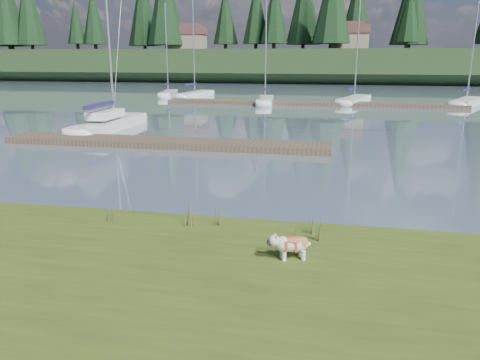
# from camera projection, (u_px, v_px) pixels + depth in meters

# --- Properties ---
(ground) EXTENTS (200.00, 200.00, 0.00)m
(ground) POSITION_uv_depth(u_px,v_px,m) (288.00, 105.00, 41.89)
(ground) COLOR slate
(ground) RESTS_ON ground
(bank) EXTENTS (60.00, 9.00, 0.35)m
(bank) POSITION_uv_depth(u_px,v_px,m) (76.00, 310.00, 7.73)
(bank) COLOR #3F4F18
(bank) RESTS_ON ground
(ridge) EXTENTS (200.00, 20.00, 5.00)m
(ridge) POSITION_uv_depth(u_px,v_px,m) (313.00, 66.00, 81.99)
(ridge) COLOR black
(ridge) RESTS_ON ground
(bulldog) EXTENTS (0.86, 0.51, 0.51)m
(bulldog) POSITION_uv_depth(u_px,v_px,m) (292.00, 243.00, 9.20)
(bulldog) COLOR silver
(bulldog) RESTS_ON bank
(sailboat_main) EXTENTS (1.77, 8.47, 12.20)m
(sailboat_main) POSITION_uv_depth(u_px,v_px,m) (114.00, 121.00, 28.29)
(sailboat_main) COLOR white
(sailboat_main) RESTS_ON ground
(dock_near) EXTENTS (16.00, 2.00, 0.30)m
(dock_near) POSITION_uv_depth(u_px,v_px,m) (164.00, 143.00, 22.71)
(dock_near) COLOR #4C3D2C
(dock_near) RESTS_ON ground
(dock_far) EXTENTS (26.00, 2.20, 0.30)m
(dock_far) POSITION_uv_depth(u_px,v_px,m) (311.00, 103.00, 41.47)
(dock_far) COLOR #4C3D2C
(dock_far) RESTS_ON ground
(sailboat_bg_0) EXTENTS (2.53, 6.59, 9.56)m
(sailboat_bg_0) POSITION_uv_depth(u_px,v_px,m) (169.00, 93.00, 50.44)
(sailboat_bg_0) COLOR white
(sailboat_bg_0) RESTS_ON ground
(sailboat_bg_1) EXTENTS (2.70, 7.56, 11.13)m
(sailboat_bg_1) POSITION_uv_depth(u_px,v_px,m) (198.00, 94.00, 49.68)
(sailboat_bg_1) COLOR white
(sailboat_bg_1) RESTS_ON ground
(sailboat_bg_2) EXTENTS (1.98, 6.80, 10.21)m
(sailboat_bg_2) POSITION_uv_depth(u_px,v_px,m) (265.00, 100.00, 43.05)
(sailboat_bg_2) COLOR white
(sailboat_bg_2) RESTS_ON ground
(sailboat_bg_3) EXTENTS (3.65, 7.96, 11.54)m
(sailboat_bg_3) POSITION_uv_depth(u_px,v_px,m) (356.00, 99.00, 43.60)
(sailboat_bg_3) COLOR white
(sailboat_bg_3) RESTS_ON ground
(sailboat_bg_4) EXTENTS (4.48, 7.40, 11.08)m
(sailboat_bg_4) POSITION_uv_depth(u_px,v_px,m) (468.00, 101.00, 41.65)
(sailboat_bg_4) COLOR white
(sailboat_bg_4) RESTS_ON ground
(weed_0) EXTENTS (0.17, 0.14, 0.66)m
(weed_0) POSITION_uv_depth(u_px,v_px,m) (189.00, 215.00, 10.95)
(weed_0) COLOR #475B23
(weed_0) RESTS_ON bank
(weed_1) EXTENTS (0.17, 0.14, 0.50)m
(weed_1) POSITION_uv_depth(u_px,v_px,m) (217.00, 217.00, 11.00)
(weed_1) COLOR #475B23
(weed_1) RESTS_ON bank
(weed_2) EXTENTS (0.17, 0.14, 0.69)m
(weed_2) POSITION_uv_depth(u_px,v_px,m) (321.00, 228.00, 10.08)
(weed_2) COLOR #475B23
(weed_2) RESTS_ON bank
(weed_3) EXTENTS (0.17, 0.14, 0.52)m
(weed_3) POSITION_uv_depth(u_px,v_px,m) (109.00, 213.00, 11.29)
(weed_3) COLOR #475B23
(weed_3) RESTS_ON bank
(weed_4) EXTENTS (0.17, 0.14, 0.50)m
(weed_4) POSITION_uv_depth(u_px,v_px,m) (292.00, 236.00, 9.88)
(weed_4) COLOR #475B23
(weed_4) RESTS_ON bank
(weed_5) EXTENTS (0.17, 0.14, 0.50)m
(weed_5) POSITION_uv_depth(u_px,v_px,m) (314.00, 225.00, 10.53)
(weed_5) COLOR #475B23
(weed_5) RESTS_ON bank
(mud_lip) EXTENTS (60.00, 0.50, 0.14)m
(mud_lip) POSITION_uv_depth(u_px,v_px,m) (168.00, 225.00, 11.93)
(mud_lip) COLOR #33281C
(mud_lip) RESTS_ON ground
(conifer_0) EXTENTS (5.72, 5.72, 14.15)m
(conifer_0) POSITION_uv_depth(u_px,v_px,m) (5.00, 7.00, 84.11)
(conifer_0) COLOR #382619
(conifer_0) RESTS_ON ridge
(conifer_1) EXTENTS (4.40, 4.40, 11.30)m
(conifer_1) POSITION_uv_depth(u_px,v_px,m) (93.00, 16.00, 85.41)
(conifer_1) COLOR #382619
(conifer_1) RESTS_ON ridge
(conifer_3) EXTENTS (4.84, 4.84, 12.25)m
(conifer_3) POSITION_uv_depth(u_px,v_px,m) (256.00, 11.00, 80.56)
(conifer_3) COLOR #382619
(conifer_3) RESTS_ON ridge
(conifer_5) EXTENTS (3.96, 3.96, 10.35)m
(conifer_5) POSITION_uv_depth(u_px,v_px,m) (409.00, 13.00, 74.16)
(conifer_5) COLOR #382619
(conifer_5) RESTS_ON ridge
(house_0) EXTENTS (6.30, 5.30, 4.65)m
(house_0) POSITION_uv_depth(u_px,v_px,m) (187.00, 38.00, 82.07)
(house_0) COLOR gray
(house_0) RESTS_ON ridge
(house_1) EXTENTS (6.30, 5.30, 4.65)m
(house_1) POSITION_uv_depth(u_px,v_px,m) (350.00, 37.00, 77.72)
(house_1) COLOR gray
(house_1) RESTS_ON ridge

